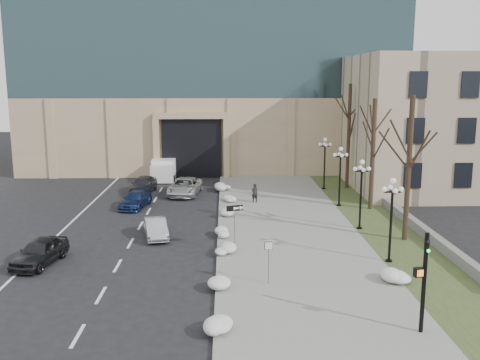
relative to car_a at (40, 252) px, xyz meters
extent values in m
plane|color=black|center=(10.75, -6.37, -0.71)|extent=(160.00, 160.00, 0.00)
cube|color=gray|center=(14.25, 7.63, -0.65)|extent=(9.00, 40.00, 0.12)
cube|color=gray|center=(9.75, 7.63, -0.64)|extent=(0.30, 40.00, 0.14)
cube|color=#374321|center=(20.75, 7.63, -0.66)|extent=(4.00, 40.00, 0.10)
cube|color=slate|center=(22.75, 9.63, -0.36)|extent=(0.50, 30.00, 0.70)
cube|color=tan|center=(8.75, 35.63, 3.29)|extent=(40.00, 20.00, 8.00)
cube|color=black|center=(6.75, 26.63, 2.29)|extent=(6.00, 2.50, 6.00)
cube|color=tan|center=(6.75, 25.23, 5.59)|extent=(7.50, 0.60, 0.60)
cube|color=tan|center=(3.25, 25.23, 2.29)|extent=(0.60, 0.60, 6.00)
cube|color=tan|center=(10.25, 25.23, 2.29)|extent=(0.60, 0.60, 6.00)
cube|color=#BDAD8D|center=(32.75, 21.63, 5.29)|extent=(22.00, 18.00, 12.00)
cube|color=black|center=(24.75, 12.63, 1.79)|extent=(1.40, 0.25, 2.00)
cube|color=black|center=(28.75, 12.63, 1.79)|extent=(1.40, 0.25, 2.00)
cube|color=black|center=(24.75, 12.63, 5.29)|extent=(1.40, 0.25, 2.00)
cube|color=black|center=(28.75, 12.63, 5.29)|extent=(1.40, 0.25, 2.00)
cube|color=black|center=(24.75, 12.63, 8.79)|extent=(1.40, 0.25, 2.00)
cube|color=black|center=(28.75, 12.63, 8.79)|extent=(1.40, 0.25, 2.00)
imported|color=black|center=(0.00, 0.00, 0.00)|extent=(2.44, 4.41, 1.42)
imported|color=#A7A9AF|center=(5.67, 4.82, -0.10)|extent=(2.07, 3.91, 1.22)
imported|color=navy|center=(3.07, 12.95, -0.10)|extent=(2.42, 4.43, 1.22)
imported|color=silver|center=(6.59, 17.41, 0.02)|extent=(3.01, 5.49, 1.46)
imported|color=#2E2D33|center=(2.89, 18.29, 0.05)|extent=(2.22, 4.59, 1.51)
imported|color=black|center=(12.47, 13.92, 0.17)|extent=(0.65, 0.55, 1.53)
cube|color=silver|center=(3.99, 25.95, 0.32)|extent=(2.35, 5.17, 2.05)
cube|color=silver|center=(4.04, 22.87, 0.21)|extent=(2.18, 1.68, 1.64)
cylinder|color=black|center=(3.01, 23.06, -0.35)|extent=(0.27, 0.72, 0.72)
cylinder|color=black|center=(5.06, 23.09, -0.35)|extent=(0.27, 0.72, 0.72)
cylinder|color=black|center=(2.93, 27.47, -0.35)|extent=(0.27, 0.72, 0.72)
cylinder|color=black|center=(4.98, 27.50, -0.35)|extent=(0.27, 0.72, 0.72)
cylinder|color=slate|center=(10.63, 1.89, 0.65)|extent=(0.06, 0.06, 2.71)
cube|color=black|center=(10.63, 1.89, 1.90)|extent=(0.95, 0.36, 0.33)
cube|color=white|center=(10.79, 1.91, 1.90)|extent=(0.45, 0.16, 0.13)
cone|color=white|center=(11.04, 1.99, 1.90)|extent=(0.30, 0.33, 0.27)
cylinder|color=slate|center=(12.18, -3.44, 0.42)|extent=(0.06, 0.06, 2.26)
cube|color=white|center=(12.18, -3.44, 1.35)|extent=(0.49, 0.07, 0.49)
cube|color=black|center=(12.18, -3.47, 1.35)|extent=(0.43, 0.03, 0.43)
cube|color=white|center=(12.18, -3.47, 1.35)|extent=(0.37, 0.03, 0.37)
cylinder|color=black|center=(17.81, -8.62, 1.39)|extent=(0.17, 0.17, 4.19)
cylinder|color=black|center=(17.81, -8.62, -0.66)|extent=(0.52, 0.52, 0.10)
imported|color=black|center=(17.81, -8.62, 2.75)|extent=(0.35, 0.95, 0.19)
sphere|color=#19E533|center=(17.84, -8.78, 2.80)|extent=(0.13, 0.13, 0.13)
cube|color=black|center=(17.55, -8.68, 1.91)|extent=(0.40, 0.28, 0.37)
cube|color=orange|center=(17.57, -8.79, 1.91)|extent=(0.26, 0.08, 0.26)
ellipsoid|color=silver|center=(9.90, -8.63, -0.41)|extent=(1.10, 1.60, 0.36)
ellipsoid|color=silver|center=(9.87, -3.81, -0.41)|extent=(1.10, 1.60, 0.36)
ellipsoid|color=silver|center=(10.15, 1.10, -0.41)|extent=(1.10, 1.60, 0.36)
ellipsoid|color=silver|center=(10.15, 4.65, -0.41)|extent=(1.10, 1.60, 0.36)
ellipsoid|color=silver|center=(10.38, 9.45, -0.41)|extent=(1.10, 1.60, 0.36)
ellipsoid|color=silver|center=(10.32, 14.08, -0.41)|extent=(1.10, 1.60, 0.36)
ellipsoid|color=silver|center=(9.85, 18.75, -0.41)|extent=(1.10, 1.60, 0.36)
ellipsoid|color=silver|center=(18.54, -3.58, -0.41)|extent=(1.10, 1.60, 0.36)
cylinder|color=black|center=(19.05, -0.37, -0.61)|extent=(0.36, 0.36, 0.20)
cylinder|color=black|center=(19.05, -0.37, 1.29)|extent=(0.14, 0.14, 4.00)
cylinder|color=black|center=(19.05, -0.37, 3.29)|extent=(0.10, 0.90, 0.10)
cylinder|color=black|center=(19.05, -0.37, 3.29)|extent=(0.90, 0.10, 0.10)
sphere|color=white|center=(19.05, -0.37, 3.89)|extent=(0.32, 0.32, 0.32)
sphere|color=white|center=(19.50, -0.37, 3.44)|extent=(0.28, 0.28, 0.28)
sphere|color=white|center=(18.60, -0.37, 3.44)|extent=(0.28, 0.28, 0.28)
sphere|color=white|center=(19.05, 0.08, 3.44)|extent=(0.28, 0.28, 0.28)
sphere|color=white|center=(19.05, -0.82, 3.44)|extent=(0.28, 0.28, 0.28)
cylinder|color=black|center=(19.05, 6.13, -0.61)|extent=(0.36, 0.36, 0.20)
cylinder|color=black|center=(19.05, 6.13, 1.29)|extent=(0.14, 0.14, 4.00)
cylinder|color=black|center=(19.05, 6.13, 3.29)|extent=(0.10, 0.90, 0.10)
cylinder|color=black|center=(19.05, 6.13, 3.29)|extent=(0.90, 0.10, 0.10)
sphere|color=white|center=(19.05, 6.13, 3.89)|extent=(0.32, 0.32, 0.32)
sphere|color=white|center=(19.50, 6.13, 3.44)|extent=(0.28, 0.28, 0.28)
sphere|color=white|center=(18.60, 6.13, 3.44)|extent=(0.28, 0.28, 0.28)
sphere|color=white|center=(19.05, 6.58, 3.44)|extent=(0.28, 0.28, 0.28)
sphere|color=white|center=(19.05, 5.68, 3.44)|extent=(0.28, 0.28, 0.28)
cylinder|color=black|center=(19.05, 12.63, -0.61)|extent=(0.36, 0.36, 0.20)
cylinder|color=black|center=(19.05, 12.63, 1.29)|extent=(0.14, 0.14, 4.00)
cylinder|color=black|center=(19.05, 12.63, 3.29)|extent=(0.10, 0.90, 0.10)
cylinder|color=black|center=(19.05, 12.63, 3.29)|extent=(0.90, 0.10, 0.10)
sphere|color=white|center=(19.05, 12.63, 3.89)|extent=(0.32, 0.32, 0.32)
sphere|color=white|center=(19.50, 12.63, 3.44)|extent=(0.28, 0.28, 0.28)
sphere|color=white|center=(18.60, 12.63, 3.44)|extent=(0.28, 0.28, 0.28)
sphere|color=white|center=(19.05, 13.08, 3.44)|extent=(0.28, 0.28, 0.28)
sphere|color=white|center=(19.05, 12.18, 3.44)|extent=(0.28, 0.28, 0.28)
cylinder|color=black|center=(19.05, 19.13, -0.61)|extent=(0.36, 0.36, 0.20)
cylinder|color=black|center=(19.05, 19.13, 1.29)|extent=(0.14, 0.14, 4.00)
cylinder|color=black|center=(19.05, 19.13, 3.29)|extent=(0.10, 0.90, 0.10)
cylinder|color=black|center=(19.05, 19.13, 3.29)|extent=(0.90, 0.10, 0.10)
sphere|color=white|center=(19.05, 19.13, 3.89)|extent=(0.32, 0.32, 0.32)
sphere|color=white|center=(19.50, 19.13, 3.44)|extent=(0.28, 0.28, 0.28)
sphere|color=white|center=(18.60, 19.13, 3.44)|extent=(0.28, 0.28, 0.28)
sphere|color=white|center=(19.05, 19.58, 3.44)|extent=(0.28, 0.28, 0.28)
sphere|color=white|center=(19.05, 18.68, 3.44)|extent=(0.28, 0.28, 0.28)
cylinder|color=black|center=(21.25, 3.63, 3.79)|extent=(0.32, 0.32, 9.00)
cylinder|color=black|center=(21.25, 11.63, 3.54)|extent=(0.32, 0.32, 8.50)
cylinder|color=black|center=(21.25, 19.63, 4.04)|extent=(0.32, 0.32, 9.50)
camera|label=1|loc=(10.09, -28.05, 9.29)|focal=40.00mm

